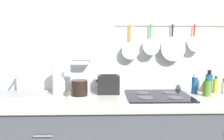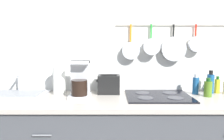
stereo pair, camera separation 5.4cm
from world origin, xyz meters
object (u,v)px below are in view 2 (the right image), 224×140
object	(u,v)px
toaster	(109,84)
bottle_sesame_oil	(196,85)
bottle_dish_soap	(211,83)
bottle_olive_oil	(218,86)
bottle_hot_sauce	(208,88)
coffee_maker	(80,82)
paper_towel_roll	(60,80)

from	to	relation	value
toaster	bottle_sesame_oil	world-z (taller)	bottle_sesame_oil
bottle_dish_soap	bottle_olive_oil	bearing A→B (deg)	4.80
toaster	bottle_dish_soap	xyz separation A→B (m)	(0.97, 0.02, 0.01)
bottle_sesame_oil	bottle_hot_sauce	distance (m)	0.12
bottle_sesame_oil	bottle_olive_oil	bearing A→B (deg)	11.12
coffee_maker	toaster	size ratio (longest dim) A/B	1.46
toaster	bottle_hot_sauce	size ratio (longest dim) A/B	1.31
bottle_hot_sauce	toaster	bearing A→B (deg)	172.46
bottle_sesame_oil	bottle_hot_sauce	bearing A→B (deg)	-51.65
toaster	bottle_olive_oil	bearing A→B (deg)	1.17
toaster	bottle_sesame_oil	xyz separation A→B (m)	(0.81, -0.02, -0.00)
bottle_sesame_oil	coffee_maker	bearing A→B (deg)	-174.69
coffee_maker	bottle_dish_soap	bearing A→B (deg)	6.42
bottle_hot_sauce	bottle_olive_oil	world-z (taller)	bottle_hot_sauce
paper_towel_roll	bottle_olive_oil	world-z (taller)	paper_towel_roll
bottle_olive_oil	bottle_hot_sauce	bearing A→B (deg)	-137.18
coffee_maker	toaster	bearing A→B (deg)	25.70
bottle_sesame_oil	bottle_olive_oil	size ratio (longest dim) A/B	1.18
coffee_maker	bottle_olive_oil	xyz separation A→B (m)	(1.29, 0.14, -0.06)
paper_towel_roll	coffee_maker	size ratio (longest dim) A/B	0.81
paper_towel_roll	toaster	bearing A→B (deg)	2.35
coffee_maker	bottle_hot_sauce	world-z (taller)	coffee_maker
paper_towel_roll	bottle_olive_oil	size ratio (longest dim) A/B	1.61
bottle_dish_soap	bottle_olive_oil	world-z (taller)	bottle_dish_soap
coffee_maker	bottle_sesame_oil	distance (m)	1.08
bottle_hot_sauce	bottle_olive_oil	size ratio (longest dim) A/B	1.04
bottle_sesame_oil	bottle_hot_sauce	world-z (taller)	bottle_sesame_oil
toaster	bottle_sesame_oil	size ratio (longest dim) A/B	1.14
coffee_maker	bottle_hot_sauce	bearing A→B (deg)	0.23
coffee_maker	bottle_olive_oil	bearing A→B (deg)	6.33
paper_towel_roll	bottle_olive_oil	bearing A→B (deg)	1.53
paper_towel_roll	bottle_sesame_oil	size ratio (longest dim) A/B	1.36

